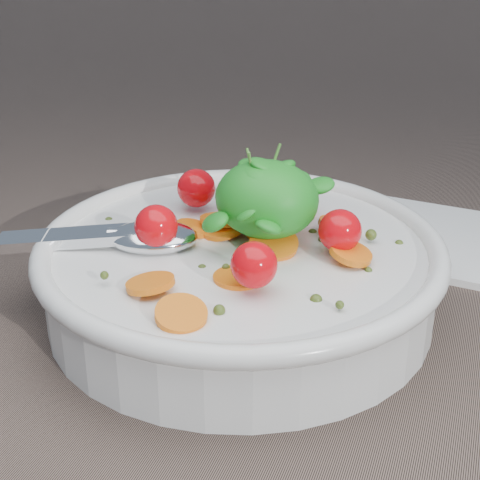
% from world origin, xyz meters
% --- Properties ---
extents(ground, '(6.00, 6.00, 0.00)m').
position_xyz_m(ground, '(0.00, 0.00, 0.00)').
color(ground, '#715C50').
rests_on(ground, ground).
extents(bowl, '(0.31, 0.29, 0.12)m').
position_xyz_m(bowl, '(-0.02, -0.00, 0.03)').
color(bowl, white).
rests_on(bowl, ground).
extents(napkin, '(0.18, 0.16, 0.01)m').
position_xyz_m(napkin, '(0.07, 0.17, 0.00)').
color(napkin, white).
rests_on(napkin, ground).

